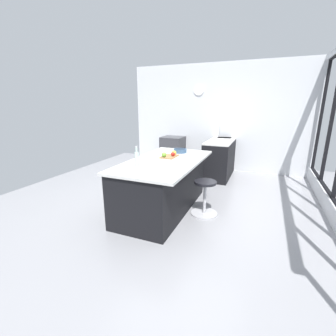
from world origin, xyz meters
name	(u,v)px	position (x,y,z in m)	size (l,w,h in m)	color
ground_plane	(183,204)	(0.00, 0.00, 0.00)	(7.11, 7.11, 0.00)	gray
interior_partition_left	(216,118)	(-2.74, 0.00, 1.42)	(0.15, 4.82, 2.83)	silver
sink_cabinet	(222,155)	(-2.39, 0.28, 0.46)	(2.13, 0.60, 1.20)	black
oven_range	(173,152)	(-2.39, -1.14, 0.44)	(0.60, 0.61, 0.89)	#38383D
kitchen_island	(163,184)	(0.31, -0.27, 0.45)	(2.12, 1.11, 0.88)	black
stool_by_window	(205,199)	(0.26, 0.47, 0.28)	(0.44, 0.44, 0.59)	#B7B7BC
cutting_board	(169,156)	(0.06, -0.25, 0.89)	(0.36, 0.24, 0.02)	olive
apple_green	(164,155)	(0.19, -0.30, 0.95)	(0.08, 0.08, 0.08)	#609E2D
apple_red	(173,154)	(0.06, -0.18, 0.94)	(0.07, 0.07, 0.07)	red
apple_yellow	(174,153)	(-0.03, -0.19, 0.95)	(0.08, 0.08, 0.08)	gold
water_bottle	(137,159)	(0.85, -0.45, 1.01)	(0.06, 0.06, 0.31)	silver
fruit_bowl	(180,150)	(-0.38, -0.20, 0.92)	(0.26, 0.26, 0.07)	#334C6B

